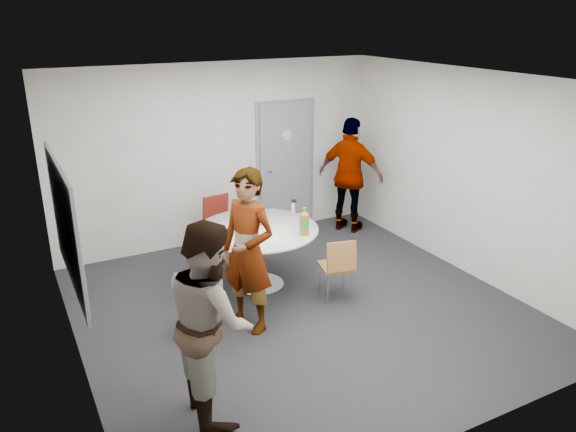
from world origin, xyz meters
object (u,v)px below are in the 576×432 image
chair_near_left (199,296)px  chair_near_right (338,263)px  table (260,236)px  person_left (211,319)px  person_main (248,252)px  person_right (350,176)px  whiteboard (65,225)px  chair_far (220,219)px  door (285,167)px

chair_near_left → chair_near_right: size_ratio=0.97×
table → person_left: (-1.39, -1.96, 0.20)m
table → chair_near_left: (-1.09, -0.76, -0.22)m
chair_near_left → table: bearing=27.6°
chair_near_left → person_main: (0.54, -0.09, 0.45)m
chair_near_left → person_right: person_right is taller
whiteboard → chair_far: (2.22, 1.76, -0.91)m
chair_far → person_right: 2.23m
door → person_main: size_ratio=1.15×
whiteboard → person_left: 1.76m
door → person_main: (-1.80, -2.57, -0.10)m
chair_far → person_left: bearing=60.4°
person_main → person_right: (2.65, 1.98, -0.00)m
chair_near_left → chair_far: size_ratio=0.89×
door → chair_far: bearing=-158.9°
person_main → whiteboard: bearing=-127.1°
chair_near_right → chair_far: chair_far is taller
person_left → person_right: (3.50, 3.09, 0.02)m
chair_near_left → door: bearing=39.2°
chair_far → door: bearing=-166.2°
table → person_main: size_ratio=0.83×
chair_near_left → person_main: bearing=-17.1°
table → chair_far: table is taller
table → chair_far: (-0.09, 1.20, -0.16)m
person_left → chair_far: bearing=-18.3°
whiteboard → person_right: bearing=20.9°
chair_near_left → person_main: size_ratio=0.42×
chair_near_right → whiteboard: bearing=-170.8°
chair_near_left → person_left: (-0.30, -1.20, 0.42)m
chair_near_left → person_right: 3.74m
table → door: bearing=53.8°
whiteboard → person_right: (4.41, 1.69, -0.53)m
chair_near_right → person_left: bearing=-136.9°
chair_near_left → person_right: (3.20, 1.89, 0.45)m
door → person_right: door is taller
table → chair_near_right: bearing=-49.1°
table → person_right: (2.11, 1.12, 0.22)m
table → person_main: bearing=-122.6°
table → person_main: (-0.55, -0.86, 0.23)m
door → person_left: size_ratio=1.18×
person_right → chair_near_right: bearing=109.3°
whiteboard → person_right: size_ratio=1.03×
door → person_left: 4.53m
door → chair_far: door is taller
whiteboard → chair_near_right: 3.14m
door → chair_far: size_ratio=2.40×
door → chair_near_left: size_ratio=2.71×
chair_near_left → chair_far: (1.00, 1.96, 0.07)m
whiteboard → chair_near_left: 1.57m
chair_far → person_left: 3.44m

